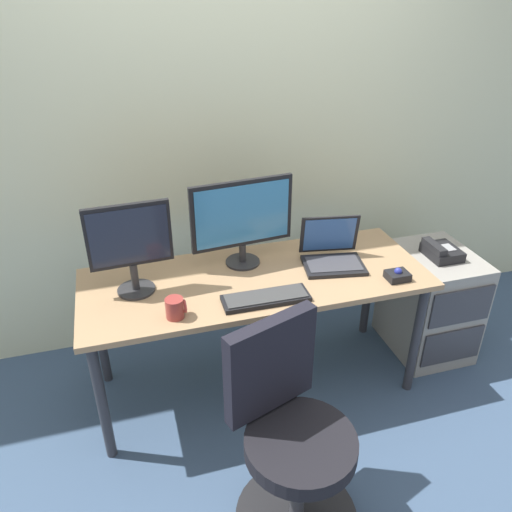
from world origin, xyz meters
The scene contains 12 objects.
ground_plane centered at (0.00, 0.00, 0.00)m, with size 8.00×8.00×0.00m, color #374C68.
back_wall centered at (0.00, 0.68, 1.40)m, with size 6.00×0.10×2.80m, color beige.
desk centered at (0.00, 0.00, 0.64)m, with size 1.74×0.66×0.71m.
file_cabinet centered at (1.10, 0.04, 0.32)m, with size 0.42×0.53×0.65m.
desk_phone centered at (1.09, 0.02, 0.68)m, with size 0.17×0.20×0.09m.
office_chair centered at (-0.09, -0.78, 0.42)m, with size 0.52×0.54×0.93m.
monitor_main centered at (-0.03, 0.15, 0.97)m, with size 0.54×0.18×0.46m.
monitor_side centered at (-0.59, 0.04, 0.97)m, with size 0.39×0.18×0.45m.
keyboard centered at (-0.01, -0.21, 0.73)m, with size 0.41×0.14×0.03m.
laptop centered at (0.42, 0.03, 0.77)m, with size 0.35×0.31×0.24m.
trackball_mouse centered at (0.67, -0.22, 0.74)m, with size 0.11×0.09×0.07m.
coffee_mug centered at (-0.44, -0.23, 0.76)m, with size 0.09×0.08×0.09m.
Camera 1 is at (-0.61, -2.08, 2.04)m, focal length 35.42 mm.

